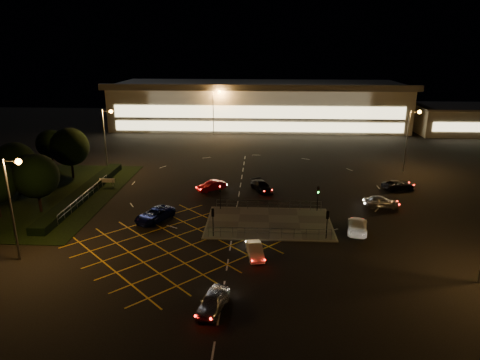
{
  "coord_description": "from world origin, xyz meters",
  "views": [
    {
      "loc": [
        1.06,
        -47.67,
        19.67
      ],
      "look_at": [
        -1.87,
        8.07,
        2.0
      ],
      "focal_mm": 32.0,
      "sensor_mm": 36.0,
      "label": 1
    }
  ],
  "objects_px": {
    "signal_nw": "(220,192)",
    "car_circ_red": "(211,186)",
    "car_near_silver": "(213,301)",
    "car_queue_white": "(255,251)",
    "signal_sw": "(213,216)",
    "car_far_dkgrey": "(262,186)",
    "car_approach_white": "(357,225)",
    "signal_ne": "(318,193)",
    "signal_se": "(327,219)",
    "car_left_blue": "(155,215)",
    "car_east_grey": "(398,185)",
    "car_right_silver": "(381,202)"
  },
  "relations": [
    {
      "from": "signal_sw",
      "to": "car_approach_white",
      "type": "relative_size",
      "value": 0.61
    },
    {
      "from": "car_right_silver",
      "to": "car_circ_red",
      "type": "bearing_deg",
      "value": 81.02
    },
    {
      "from": "signal_sw",
      "to": "car_near_silver",
      "type": "relative_size",
      "value": 0.74
    },
    {
      "from": "car_left_blue",
      "to": "car_east_grey",
      "type": "bearing_deg",
      "value": 49.86
    },
    {
      "from": "signal_ne",
      "to": "car_near_silver",
      "type": "bearing_deg",
      "value": -116.56
    },
    {
      "from": "car_right_silver",
      "to": "car_east_grey",
      "type": "distance_m",
      "value": 8.47
    },
    {
      "from": "car_near_silver",
      "to": "car_approach_white",
      "type": "height_order",
      "value": "car_approach_white"
    },
    {
      "from": "car_queue_white",
      "to": "car_right_silver",
      "type": "height_order",
      "value": "car_right_silver"
    },
    {
      "from": "car_queue_white",
      "to": "car_circ_red",
      "type": "bearing_deg",
      "value": 98.84
    },
    {
      "from": "signal_ne",
      "to": "car_queue_white",
      "type": "bearing_deg",
      "value": -121.31
    },
    {
      "from": "car_east_grey",
      "to": "car_left_blue",
      "type": "bearing_deg",
      "value": 97.82
    },
    {
      "from": "signal_ne",
      "to": "car_near_silver",
      "type": "height_order",
      "value": "signal_ne"
    },
    {
      "from": "signal_sw",
      "to": "car_right_silver",
      "type": "distance_m",
      "value": 22.6
    },
    {
      "from": "car_approach_white",
      "to": "car_east_grey",
      "type": "bearing_deg",
      "value": -108.8
    },
    {
      "from": "signal_sw",
      "to": "signal_ne",
      "type": "height_order",
      "value": "same"
    },
    {
      "from": "signal_se",
      "to": "signal_ne",
      "type": "xyz_separation_m",
      "value": [
        0.0,
        7.99,
        0.0
      ]
    },
    {
      "from": "car_near_silver",
      "to": "car_far_dkgrey",
      "type": "height_order",
      "value": "car_near_silver"
    },
    {
      "from": "car_circ_red",
      "to": "car_queue_white",
      "type": "bearing_deg",
      "value": -18.08
    },
    {
      "from": "car_near_silver",
      "to": "car_east_grey",
      "type": "relative_size",
      "value": 0.94
    },
    {
      "from": "signal_nw",
      "to": "signal_se",
      "type": "bearing_deg",
      "value": -33.65
    },
    {
      "from": "car_near_silver",
      "to": "car_approach_white",
      "type": "bearing_deg",
      "value": 60.41
    },
    {
      "from": "signal_se",
      "to": "car_left_blue",
      "type": "height_order",
      "value": "signal_se"
    },
    {
      "from": "car_left_blue",
      "to": "car_east_grey",
      "type": "distance_m",
      "value": 34.46
    },
    {
      "from": "signal_nw",
      "to": "car_approach_white",
      "type": "xyz_separation_m",
      "value": [
        15.68,
        -5.8,
        -1.62
      ]
    },
    {
      "from": "signal_nw",
      "to": "car_circ_red",
      "type": "relative_size",
      "value": 0.75
    },
    {
      "from": "signal_sw",
      "to": "signal_nw",
      "type": "bearing_deg",
      "value": -90.0
    },
    {
      "from": "car_queue_white",
      "to": "car_approach_white",
      "type": "bearing_deg",
      "value": 20.4
    },
    {
      "from": "car_approach_white",
      "to": "car_right_silver",
      "type": "bearing_deg",
      "value": -108.96
    },
    {
      "from": "signal_sw",
      "to": "car_far_dkgrey",
      "type": "distance_m",
      "value": 16.42
    },
    {
      "from": "car_circ_red",
      "to": "signal_se",
      "type": "bearing_deg",
      "value": 5.91
    },
    {
      "from": "signal_sw",
      "to": "car_approach_white",
      "type": "height_order",
      "value": "signal_sw"
    },
    {
      "from": "car_far_dkgrey",
      "to": "car_approach_white",
      "type": "xyz_separation_m",
      "value": [
        10.57,
        -13.33,
        0.07
      ]
    },
    {
      "from": "car_far_dkgrey",
      "to": "car_circ_red",
      "type": "relative_size",
      "value": 1.11
    },
    {
      "from": "car_circ_red",
      "to": "car_east_grey",
      "type": "distance_m",
      "value": 26.58
    },
    {
      "from": "car_right_silver",
      "to": "car_queue_white",
      "type": "bearing_deg",
      "value": 136.59
    },
    {
      "from": "signal_nw",
      "to": "car_far_dkgrey",
      "type": "distance_m",
      "value": 9.26
    },
    {
      "from": "car_queue_white",
      "to": "car_far_dkgrey",
      "type": "height_order",
      "value": "car_far_dkgrey"
    },
    {
      "from": "car_near_silver",
      "to": "car_east_grey",
      "type": "height_order",
      "value": "car_near_silver"
    },
    {
      "from": "car_far_dkgrey",
      "to": "car_approach_white",
      "type": "distance_m",
      "value": 17.01
    },
    {
      "from": "signal_sw",
      "to": "car_queue_white",
      "type": "bearing_deg",
      "value": 136.97
    },
    {
      "from": "signal_ne",
      "to": "car_circ_red",
      "type": "bearing_deg",
      "value": 152.53
    },
    {
      "from": "car_queue_white",
      "to": "car_circ_red",
      "type": "relative_size",
      "value": 0.93
    },
    {
      "from": "car_circ_red",
      "to": "signal_nw",
      "type": "bearing_deg",
      "value": -21.42
    },
    {
      "from": "signal_sw",
      "to": "car_east_grey",
      "type": "xyz_separation_m",
      "value": [
        24.54,
        17.2,
        -1.74
      ]
    },
    {
      "from": "car_queue_white",
      "to": "car_left_blue",
      "type": "bearing_deg",
      "value": 135.24
    },
    {
      "from": "car_far_dkgrey",
      "to": "car_circ_red",
      "type": "height_order",
      "value": "car_circ_red"
    },
    {
      "from": "car_right_silver",
      "to": "car_east_grey",
      "type": "xyz_separation_m",
      "value": [
        4.28,
        7.31,
        -0.11
      ]
    },
    {
      "from": "car_left_blue",
      "to": "car_approach_white",
      "type": "height_order",
      "value": "car_approach_white"
    },
    {
      "from": "signal_ne",
      "to": "car_approach_white",
      "type": "bearing_deg",
      "value": -57.59
    },
    {
      "from": "car_near_silver",
      "to": "car_queue_white",
      "type": "xyz_separation_m",
      "value": [
        3.11,
        8.88,
        -0.09
      ]
    }
  ]
}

